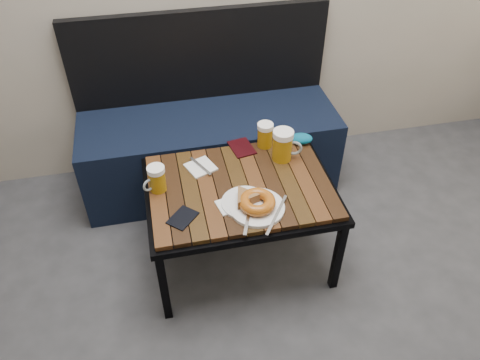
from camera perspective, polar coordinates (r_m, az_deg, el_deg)
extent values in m
cube|color=black|center=(2.67, -3.63, 3.58)|extent=(1.40, 0.50, 0.45)
cube|color=black|center=(2.62, -4.94, 14.89)|extent=(1.40, 0.05, 0.50)
cube|color=black|center=(2.05, -9.26, -12.74)|extent=(0.04, 0.03, 0.42)
cube|color=black|center=(2.17, 11.85, -9.12)|extent=(0.04, 0.03, 0.42)
cube|color=black|center=(2.43, -10.45, -2.20)|extent=(0.04, 0.04, 0.42)
cube|color=black|center=(2.53, 7.30, 0.34)|extent=(0.04, 0.04, 0.42)
cube|color=black|center=(2.10, 0.00, -1.34)|extent=(0.84, 0.62, 0.03)
cube|color=#3C1D0D|center=(2.08, 0.00, -0.81)|extent=(0.80, 0.58, 0.02)
cylinder|color=#A3720D|center=(2.05, -10.04, -0.07)|extent=(0.10, 0.10, 0.10)
cylinder|color=white|center=(2.01, -10.24, 1.25)|extent=(0.08, 0.08, 0.02)
torus|color=#8C999E|center=(2.03, -11.02, -0.60)|extent=(0.06, 0.04, 0.06)
cylinder|color=#A3720D|center=(2.27, 3.06, 5.27)|extent=(0.10, 0.10, 0.10)
cylinder|color=white|center=(2.24, 3.12, 6.57)|extent=(0.08, 0.08, 0.02)
torus|color=#8C999E|center=(2.30, 3.77, 5.73)|extent=(0.06, 0.04, 0.06)
cylinder|color=#A3720D|center=(2.19, 5.18, 3.95)|extent=(0.11, 0.11, 0.13)
cylinder|color=white|center=(2.14, 5.31, 5.60)|extent=(0.10, 0.10, 0.03)
torus|color=#8C999E|center=(2.19, 6.59, 3.88)|extent=(0.08, 0.03, 0.08)
cylinder|color=white|center=(1.98, 0.64, -2.79)|extent=(0.20, 0.20, 0.01)
cylinder|color=white|center=(1.96, 2.09, -3.36)|extent=(0.23, 0.23, 0.02)
torus|color=#85440C|center=(1.93, 2.11, -2.68)|extent=(0.16, 0.16, 0.05)
cube|color=#A5A8AD|center=(1.92, 4.50, -4.21)|extent=(0.15, 0.21, 0.00)
cube|color=#A5A8AD|center=(1.89, 0.94, -4.77)|extent=(0.07, 0.17, 0.00)
cube|color=white|center=(2.17, -4.82, 1.58)|extent=(0.15, 0.15, 0.01)
cube|color=#A5A8AD|center=(2.16, -4.83, 1.71)|extent=(0.08, 0.15, 0.00)
cube|color=white|center=(1.97, -1.12, -3.04)|extent=(0.13, 0.12, 0.01)
cube|color=black|center=(1.93, -7.00, -4.60)|extent=(0.14, 0.15, 0.01)
cube|color=black|center=(2.28, 0.22, 3.96)|extent=(0.13, 0.16, 0.01)
ellipsoid|color=#055286|center=(2.32, 7.46, 5.02)|extent=(0.12, 0.09, 0.05)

